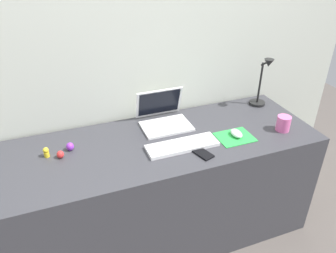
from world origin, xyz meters
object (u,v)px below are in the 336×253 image
at_px(laptop, 163,115).
at_px(coffee_mug, 283,123).
at_px(mouse, 236,133).
at_px(cell_phone, 202,153).
at_px(toy_figurine_red, 60,154).
at_px(toy_figurine_yellow, 46,152).
at_px(desk_lamp, 262,84).
at_px(toy_figurine_purple, 70,147).
at_px(keyboard, 182,145).

xyz_separation_m(laptop, coffee_mug, (0.65, -0.34, -0.01)).
distance_m(mouse, cell_phone, 0.28).
bearing_deg(laptop, mouse, -41.15).
distance_m(mouse, toy_figurine_red, 1.00).
height_order(coffee_mug, toy_figurine_red, coffee_mug).
relative_size(coffee_mug, toy_figurine_yellow, 1.63).
bearing_deg(coffee_mug, toy_figurine_red, 171.93).
bearing_deg(mouse, coffee_mug, -6.97).
bearing_deg(laptop, desk_lamp, -0.76).
relative_size(desk_lamp, coffee_mug, 3.70).
relative_size(mouse, toy_figurine_red, 2.27).
relative_size(cell_phone, toy_figurine_purple, 2.75).
distance_m(mouse, desk_lamp, 0.49).
bearing_deg(keyboard, toy_figurine_yellow, 166.47).
distance_m(cell_phone, toy_figurine_yellow, 0.84).
xyz_separation_m(laptop, mouse, (0.35, -0.31, -0.03)).
xyz_separation_m(desk_lamp, coffee_mug, (-0.06, -0.33, -0.12)).
height_order(cell_phone, toy_figurine_red, toy_figurine_red).
relative_size(cell_phone, toy_figurine_red, 3.03).
distance_m(coffee_mug, toy_figurine_red, 1.31).
distance_m(cell_phone, coffee_mug, 0.57).
xyz_separation_m(mouse, toy_figurine_purple, (-0.94, 0.20, 0.00)).
xyz_separation_m(coffee_mug, toy_figurine_purple, (-1.24, 0.24, -0.02)).
bearing_deg(desk_lamp, mouse, -140.66).
bearing_deg(cell_phone, coffee_mug, -12.49).
bearing_deg(keyboard, cell_phone, -53.34).
bearing_deg(desk_lamp, toy_figurine_yellow, -175.44).
relative_size(laptop, desk_lamp, 0.86).
bearing_deg(keyboard, toy_figurine_red, 168.13).
height_order(laptop, keyboard, laptop).
bearing_deg(toy_figurine_red, coffee_mug, -8.07).
relative_size(toy_figurine_red, toy_figurine_purple, 0.91).
distance_m(laptop, toy_figurine_yellow, 0.72).
xyz_separation_m(laptop, toy_figurine_yellow, (-0.71, -0.12, -0.02)).
xyz_separation_m(keyboard, desk_lamp, (0.70, 0.29, 0.16)).
bearing_deg(toy_figurine_purple, laptop, 10.04).
bearing_deg(mouse, keyboard, 178.31).
xyz_separation_m(keyboard, toy_figurine_red, (-0.65, 0.14, 0.01)).
bearing_deg(toy_figurine_red, laptop, 13.93).
distance_m(laptop, desk_lamp, 0.72).
bearing_deg(toy_figurine_purple, mouse, -12.20).
bearing_deg(toy_figurine_red, toy_figurine_purple, 44.43).
bearing_deg(laptop, keyboard, -88.53).
bearing_deg(coffee_mug, desk_lamp, 79.86).
height_order(keyboard, desk_lamp, desk_lamp).
xyz_separation_m(desk_lamp, toy_figurine_red, (-1.35, -0.15, -0.14)).
bearing_deg(mouse, laptop, 138.85).
bearing_deg(toy_figurine_red, cell_phone, -18.16).
bearing_deg(toy_figurine_yellow, cell_phone, -19.05).
xyz_separation_m(mouse, coffee_mug, (0.30, -0.04, 0.03)).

